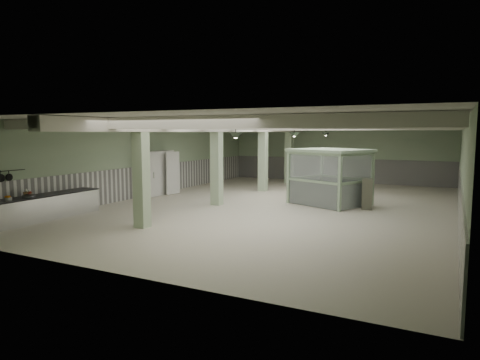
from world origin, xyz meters
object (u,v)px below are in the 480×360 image
at_px(filing_cabinet, 367,194).
at_px(walkin_cooler, 155,173).
at_px(prep_counter, 34,209).
at_px(guard_booth, 330,166).

bearing_deg(filing_cabinet, walkin_cooler, 173.98).
xyz_separation_m(prep_counter, guard_booth, (8.40, 8.38, 1.21)).
height_order(prep_counter, walkin_cooler, walkin_cooler).
xyz_separation_m(walkin_cooler, filing_cabinet, (10.19, 0.88, -0.49)).
relative_size(walkin_cooler, filing_cabinet, 1.93).
bearing_deg(prep_counter, filing_cabinet, 37.92).
bearing_deg(walkin_cooler, prep_counter, -89.31).
bearing_deg(guard_booth, prep_counter, -112.22).
bearing_deg(walkin_cooler, guard_booth, 9.22).
distance_m(prep_counter, walkin_cooler, 7.03).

